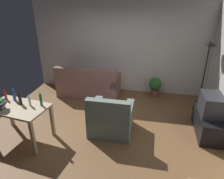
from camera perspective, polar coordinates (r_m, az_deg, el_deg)
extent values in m
cube|color=brown|center=(4.90, -2.33, -10.44)|extent=(5.20, 4.40, 0.02)
cube|color=silver|center=(6.33, 2.15, 11.41)|extent=(5.20, 0.10, 2.70)
cube|color=#996B66|center=(6.38, -6.19, 0.45)|extent=(1.78, 0.84, 0.40)
cube|color=#8C625D|center=(5.90, -7.35, 3.18)|extent=(1.78, 0.16, 0.52)
cube|color=#926661|center=(6.07, 1.00, 2.50)|extent=(0.16, 0.84, 0.22)
cube|color=#926661|center=(6.53, -13.12, 3.48)|extent=(0.16, 0.84, 0.22)
cube|color=black|center=(5.05, 24.40, -8.33)|extent=(0.44, 1.10, 0.48)
cube|color=#2D2D33|center=(4.83, 25.34, -3.72)|extent=(0.40, 0.60, 0.44)
cube|color=black|center=(4.89, 27.66, -3.88)|extent=(0.01, 0.52, 0.36)
cylinder|color=black|center=(6.02, 22.17, -4.92)|extent=(0.26, 0.26, 0.03)
cylinder|color=black|center=(5.67, 23.54, 2.63)|extent=(0.03, 0.03, 1.68)
cone|color=black|center=(5.43, 25.14, 11.33)|extent=(0.32, 0.32, 0.10)
cube|color=#C6B28E|center=(4.59, -24.40, -4.47)|extent=(1.29, 0.87, 0.04)
cube|color=tan|center=(4.26, -20.68, -12.26)|extent=(0.07, 0.07, 0.72)
cube|color=tan|center=(5.32, -25.90, -5.40)|extent=(0.07, 0.07, 0.72)
cube|color=tan|center=(4.65, -15.90, -8.16)|extent=(0.07, 0.07, 0.72)
cylinder|color=brown|center=(6.38, 11.45, -0.79)|extent=(0.24, 0.24, 0.22)
sphere|color=#2D6B28|center=(6.27, 11.66, 1.52)|extent=(0.36, 0.36, 0.36)
cube|color=slate|center=(4.71, -0.17, -8.94)|extent=(0.91, 0.85, 0.40)
cube|color=slate|center=(4.18, -1.15, -6.22)|extent=(0.90, 0.17, 0.52)
cube|color=slate|center=(4.49, 4.48, -6.16)|extent=(0.17, 0.84, 0.22)
cube|color=slate|center=(4.62, -4.68, -5.19)|extent=(0.17, 0.84, 0.22)
cylinder|color=#AD2323|center=(4.95, -26.97, -1.38)|extent=(0.05, 0.05, 0.19)
cylinder|color=#AD2323|center=(4.90, -27.23, -0.15)|extent=(0.02, 0.02, 0.04)
cylinder|color=#2347A3|center=(4.81, -25.06, -1.41)|extent=(0.06, 0.06, 0.24)
cylinder|color=#2347A3|center=(4.76, -25.36, 0.08)|extent=(0.03, 0.03, 0.04)
cylinder|color=black|center=(4.60, -23.71, -2.41)|extent=(0.06, 0.06, 0.23)
cylinder|color=black|center=(4.54, -23.99, -0.90)|extent=(0.03, 0.03, 0.04)
cylinder|color=silver|center=(4.48, -21.45, -2.97)|extent=(0.04, 0.04, 0.20)
cylinder|color=silver|center=(4.43, -21.68, -1.61)|extent=(0.02, 0.02, 0.04)
cylinder|color=#1E722D|center=(4.39, -18.75, -2.72)|extent=(0.05, 0.05, 0.24)
cylinder|color=#1E722D|center=(4.33, -19.00, -1.06)|extent=(0.02, 0.02, 0.04)
cube|color=#236B33|center=(4.64, -28.18, -4.43)|extent=(0.18, 0.14, 0.04)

